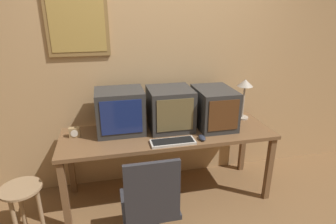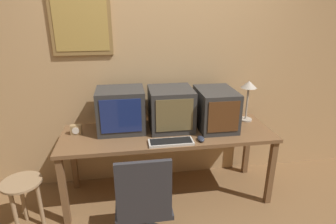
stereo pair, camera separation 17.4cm
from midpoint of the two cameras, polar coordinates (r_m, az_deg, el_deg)
wall_back at (r=2.98m, az=-3.70°, el=9.44°), size 8.00×0.08×2.60m
desk at (r=2.79m, az=-1.80°, el=-5.48°), size 2.06×0.66×0.73m
monitor_left at (r=2.75m, az=-11.50°, el=0.14°), size 0.45×0.38×0.42m
monitor_center at (r=2.78m, az=-1.36°, el=0.68°), size 0.42×0.43×0.41m
monitor_right at (r=2.85m, az=7.63°, el=0.83°), size 0.36×0.49×0.39m
keyboard_main at (r=2.53m, az=-0.99°, el=-6.12°), size 0.40×0.15×0.03m
mouse_near_keyboard at (r=2.60m, az=5.01°, el=-5.27°), size 0.06×0.11×0.04m
desk_clock at (r=2.81m, az=-20.16°, el=-3.91°), size 0.10×0.06×0.09m
desk_lamp at (r=3.07m, az=13.76°, el=4.67°), size 0.16×0.16×0.44m
office_chair at (r=2.32m, az=-5.92°, el=-19.63°), size 0.45×0.45×0.90m
side_stool at (r=2.78m, az=-29.08°, el=-15.29°), size 0.34×0.34×0.49m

